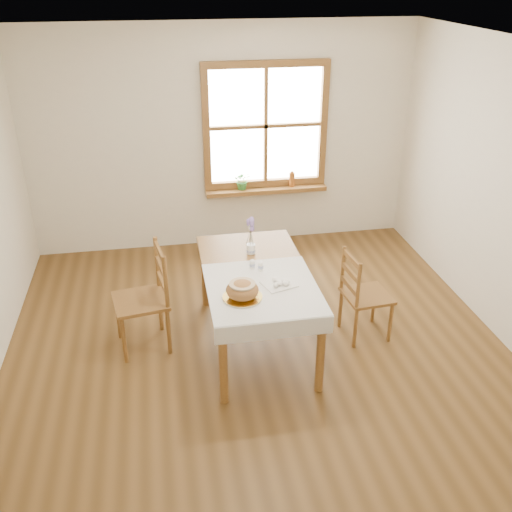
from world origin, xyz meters
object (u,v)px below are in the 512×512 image
Objects in this scene: dining_table at (256,280)px; bread_plate at (242,297)px; chair_right at (367,294)px; chair_left at (140,299)px; flower_vase at (251,250)px.

bread_plate is at bearing -113.32° from dining_table.
chair_right is at bearing 18.11° from bread_plate.
chair_left reaches higher than dining_table.
flower_vase reaches higher than bread_plate.
bread_plate is (0.83, -0.58, 0.28)m from chair_left.
dining_table is at bearing 82.84° from chair_right.
bread_plate is at bearing 103.07° from chair_right.
dining_table is 1.04m from chair_left.
flower_vase is (1.03, 0.19, 0.31)m from chair_left.
dining_table is 5.22× the size of bread_plate.
bread_plate is 0.80m from flower_vase.
flower_vase is at bearing 64.71° from chair_right.
dining_table is 17.89× the size of flower_vase.
bread_plate is 3.42× the size of flower_vase.
chair_right reaches higher than bread_plate.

